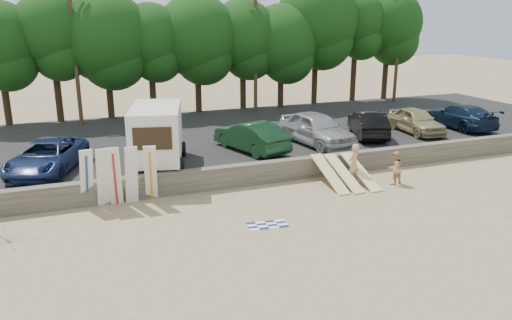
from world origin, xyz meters
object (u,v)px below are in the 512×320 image
at_px(box_trailer, 157,132).
at_px(car_2, 317,129).
at_px(cooler, 350,173).
at_px(beachgoer_b, 395,168).
at_px(car_0, 47,157).
at_px(beachgoer_a, 354,163).
at_px(car_1, 251,136).
at_px(car_3, 368,124).
at_px(car_4, 416,121).
at_px(car_5, 460,116).

xyz_separation_m(box_trailer, car_2, (8.74, 0.70, -0.68)).
bearing_deg(box_trailer, cooler, -4.11).
height_order(beachgoer_b, cooler, beachgoer_b).
height_order(car_0, beachgoer_a, car_0).
bearing_deg(car_1, car_3, 167.30).
bearing_deg(beachgoer_a, car_4, -177.07).
distance_m(car_4, beachgoer_a, 8.80).
height_order(car_3, beachgoer_a, car_3).
xyz_separation_m(car_1, car_3, (7.40, 0.51, -0.03)).
xyz_separation_m(box_trailer, car_0, (-4.84, 0.61, -0.84)).
relative_size(box_trailer, beachgoer_a, 2.55).
distance_m(beachgoer_a, cooler, 1.25).
relative_size(car_0, beachgoer_a, 2.77).
bearing_deg(car_5, car_1, 3.09).
distance_m(car_0, beachgoer_a, 13.88).
distance_m(car_2, car_4, 6.87).
bearing_deg(car_5, box_trailer, 4.79).
xyz_separation_m(car_4, cooler, (-6.88, -4.00, -1.27)).
xyz_separation_m(car_0, cooler, (13.56, -3.56, -1.26)).
height_order(car_1, car_2, car_2).
relative_size(car_3, beachgoer_a, 2.44).
bearing_deg(car_2, beachgoer_b, -85.46).
height_order(beachgoer_a, cooler, beachgoer_a).
relative_size(car_0, car_1, 1.10).
bearing_deg(beachgoer_a, car_0, -49.57).
xyz_separation_m(box_trailer, car_3, (12.35, 1.23, -0.81)).
bearing_deg(car_3, box_trailer, 26.73).
bearing_deg(car_5, car_2, 3.90).
height_order(car_2, beachgoer_b, car_2).
distance_m(car_1, car_5, 14.06).
bearing_deg(car_3, beachgoer_b, 89.00).
height_order(car_0, car_1, car_1).
bearing_deg(car_0, car_3, 23.19).
relative_size(car_5, cooler, 13.49).
bearing_deg(car_0, box_trailer, 13.91).
distance_m(car_2, cooler, 3.91).
bearing_deg(beachgoer_b, cooler, -66.34).
bearing_deg(car_4, car_0, -173.64).
height_order(box_trailer, car_3, box_trailer).
bearing_deg(car_3, car_4, -162.23).
height_order(car_5, beachgoer_a, car_5).
bearing_deg(car_1, beachgoer_a, 109.62).
bearing_deg(car_4, beachgoer_b, -129.36).
xyz_separation_m(car_2, beachgoer_b, (1.21, -5.40, -0.80)).
xyz_separation_m(car_3, car_5, (6.65, -0.06, -0.00)).
xyz_separation_m(car_5, cooler, (-10.29, -4.12, -1.28)).
distance_m(car_1, beachgoer_a, 5.68).
xyz_separation_m(car_4, car_5, (3.41, 0.12, 0.01)).
height_order(box_trailer, car_0, box_trailer).
xyz_separation_m(beachgoer_a, beachgoer_b, (1.65, -0.86, -0.15)).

